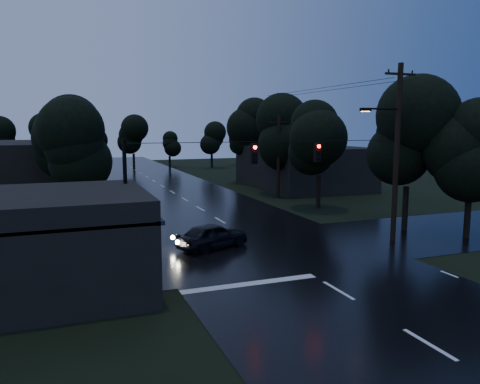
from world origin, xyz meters
TOP-DOWN VIEW (x-y plane):
  - ground at (0.00, 0.00)m, footprint 160.00×160.00m
  - main_road at (0.00, 30.00)m, footprint 12.00×120.00m
  - cross_street at (0.00, 12.00)m, footprint 60.00×9.00m
  - building_far_right at (14.00, 34.00)m, footprint 10.00×14.00m
  - building_far_left at (-14.00, 40.00)m, footprint 10.00×16.00m
  - utility_pole_main at (7.41, 11.00)m, footprint 3.50×0.30m
  - utility_pole_far at (8.30, 28.00)m, footprint 2.00×0.30m
  - anchor_pole_left at (-7.50, 11.00)m, footprint 0.18×0.18m
  - span_signals at (0.56, 10.99)m, footprint 15.00×0.37m
  - tree_corner_near at (10.00, 13.00)m, footprint 4.48×4.48m
  - tree_corner_far at (12.00, 10.00)m, footprint 3.92×3.92m
  - tree_left_a at (-9.00, 22.00)m, footprint 3.92×3.92m
  - tree_left_b at (-9.60, 30.00)m, footprint 4.20×4.20m
  - tree_left_c at (-10.20, 40.00)m, footprint 4.48×4.48m
  - tree_right_a at (9.00, 22.00)m, footprint 4.20×4.20m
  - tree_right_b at (9.60, 30.00)m, footprint 4.48×4.48m
  - tree_right_c at (10.20, 40.00)m, footprint 4.76×4.76m
  - car at (-2.72, 13.13)m, footprint 4.42×3.00m

SIDE VIEW (x-z plane):
  - ground at x=0.00m, z-range 0.00..0.00m
  - main_road at x=0.00m, z-range -0.01..0.01m
  - cross_street at x=0.00m, z-range -0.01..0.01m
  - car at x=-2.72m, z-range 0.00..1.40m
  - building_far_right at x=14.00m, z-range 0.00..4.40m
  - building_far_left at x=-14.00m, z-range 0.00..5.00m
  - anchor_pole_left at x=-7.50m, z-range 0.00..6.00m
  - utility_pole_far at x=8.30m, z-range 0.13..7.63m
  - tree_corner_far at x=12.00m, z-range 1.11..9.37m
  - tree_left_a at x=-9.00m, z-range 1.11..9.37m
  - span_signals at x=0.56m, z-range 4.69..5.80m
  - utility_pole_main at x=7.41m, z-range 0.26..10.26m
  - tree_left_b at x=-9.60m, z-range 1.19..10.04m
  - tree_right_a at x=9.00m, z-range 1.19..10.04m
  - tree_corner_near at x=10.00m, z-range 1.27..10.71m
  - tree_left_c at x=-10.20m, z-range 1.27..10.71m
  - tree_right_b at x=9.60m, z-range 1.27..10.71m
  - tree_right_c at x=10.20m, z-range 1.35..11.38m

